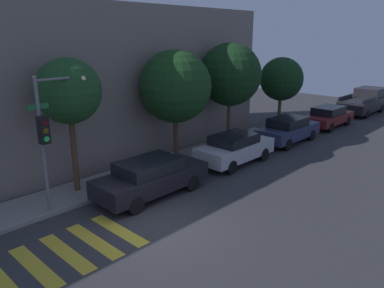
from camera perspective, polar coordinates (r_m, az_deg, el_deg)
name	(u,v)px	position (r m, az deg, el deg)	size (l,w,h in m)	color
ground_plane	(159,227)	(12.48, -5.01, -12.50)	(60.00, 60.00, 0.00)	#333335
sidewalk	(89,189)	(15.61, -15.49, -6.66)	(26.00, 2.11, 0.14)	gray
building_row	(29,88)	(18.58, -23.57, 7.85)	(26.00, 6.00, 7.40)	slate
crosswalk	(66,253)	(11.71, -18.60, -15.44)	(4.07, 2.60, 0.00)	gold
traffic_light_pole	(53,121)	(13.20, -20.45, 3.24)	(2.15, 0.56, 4.77)	slate
sedan_near_corner	(151,177)	(14.47, -6.27, -4.98)	(4.58, 1.81, 1.47)	black
sedan_middle	(235,148)	(18.11, 6.55, -0.60)	(4.20, 1.79, 1.46)	#B7BABF
sedan_far_end	(288,129)	(22.19, 14.45, 2.16)	(4.42, 1.75, 1.48)	#2D3351
sedan_tail_of_row	(329,116)	(26.88, 20.09, 4.00)	(4.38, 1.75, 1.40)	maroon
pickup_truck	(364,101)	(32.79, 24.79, 5.93)	(5.30, 2.05, 1.91)	black
tree_near_corner	(69,92)	(14.48, -18.29, 7.57)	(2.42, 2.42, 5.24)	#4C3823
tree_midblock	(175,87)	(17.69, -2.56, 8.72)	(3.40, 3.40, 5.38)	#4C3823
tree_far_end	(230,75)	(20.71, 5.83, 10.46)	(3.40, 3.40, 5.63)	brown
tree_behind_truck	(281,79)	(25.23, 13.47, 9.59)	(2.79, 2.79, 4.65)	brown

